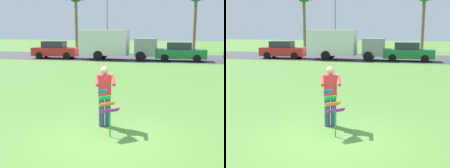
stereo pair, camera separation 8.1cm
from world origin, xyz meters
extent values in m
plane|color=#568438|center=(0.00, 0.00, 0.00)|extent=(120.00, 120.00, 0.00)
cube|color=#424247|center=(0.00, 21.13, 0.01)|extent=(120.00, 8.00, 0.01)
cylinder|color=#384772|center=(-0.17, 0.99, 0.45)|extent=(0.16, 0.16, 0.90)
cylinder|color=#384772|center=(-0.34, 0.94, 0.45)|extent=(0.16, 0.16, 0.90)
cube|color=red|center=(-0.25, 0.96, 1.20)|extent=(0.41, 0.31, 0.60)
sphere|color=tan|center=(-0.25, 0.96, 1.62)|extent=(0.22, 0.22, 0.22)
cylinder|color=red|center=(0.03, 0.79, 1.38)|extent=(0.25, 0.58, 0.24)
cylinder|color=red|center=(-0.39, 0.66, 1.38)|extent=(0.25, 0.58, 0.24)
cube|color=blue|center=(-0.22, 0.54, 1.12)|extent=(0.26, 0.25, 0.12)
cube|color=green|center=(-0.12, 0.41, 0.98)|extent=(0.34, 0.31, 0.12)
cube|color=orange|center=(-0.02, 0.28, 0.85)|extent=(0.42, 0.36, 0.12)
cube|color=purple|center=(0.08, 0.15, 0.71)|extent=(0.49, 0.42, 0.12)
cylinder|color=green|center=(0.08, 0.15, 0.36)|extent=(0.04, 0.04, 0.71)
cube|color=red|center=(-9.18, 18.73, 0.64)|extent=(4.26, 1.86, 0.76)
cube|color=#282D38|center=(-9.33, 18.72, 1.30)|extent=(2.07, 1.47, 0.60)
cylinder|color=black|center=(-7.91, 19.58, 0.32)|extent=(0.65, 0.24, 0.64)
cylinder|color=black|center=(-7.85, 17.97, 0.32)|extent=(0.65, 0.24, 0.64)
cylinder|color=black|center=(-10.51, 19.48, 0.32)|extent=(0.65, 0.24, 0.64)
cylinder|color=black|center=(-10.45, 17.87, 0.32)|extent=(0.65, 0.24, 0.64)
cube|color=gray|center=(-0.81, 18.70, 1.17)|extent=(1.82, 1.92, 1.50)
cube|color=silver|center=(-4.51, 18.73, 1.52)|extent=(4.22, 2.04, 2.20)
cylinder|color=black|center=(-1.15, 19.62, 0.42)|extent=(0.84, 0.29, 0.84)
cylinder|color=black|center=(-1.17, 17.78, 0.42)|extent=(0.84, 0.29, 0.84)
cylinder|color=black|center=(-4.85, 19.66, 0.42)|extent=(0.84, 0.29, 0.84)
cylinder|color=black|center=(-4.87, 17.82, 0.42)|extent=(0.84, 0.29, 0.84)
cube|color=#1E7238|center=(2.15, 18.73, 0.64)|extent=(4.20, 1.70, 0.76)
cube|color=#282D38|center=(2.00, 18.73, 1.30)|extent=(2.02, 1.40, 0.60)
cylinder|color=black|center=(3.46, 19.53, 0.32)|extent=(0.64, 0.22, 0.64)
cylinder|color=black|center=(3.45, 17.92, 0.32)|extent=(0.64, 0.22, 0.64)
cylinder|color=black|center=(0.85, 19.54, 0.32)|extent=(0.64, 0.22, 0.64)
cylinder|color=black|center=(0.85, 17.92, 0.32)|extent=(0.64, 0.22, 0.64)
cylinder|color=brown|center=(-10.65, 29.07, 3.40)|extent=(0.36, 0.36, 6.80)
cylinder|color=brown|center=(3.81, 28.85, 3.30)|extent=(0.36, 0.36, 6.59)
cylinder|color=#9E9EA3|center=(-5.90, 25.87, 3.50)|extent=(0.16, 0.16, 7.00)
camera|label=1|loc=(1.63, -6.88, 2.78)|focal=46.91mm
camera|label=2|loc=(1.71, -6.86, 2.78)|focal=46.91mm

